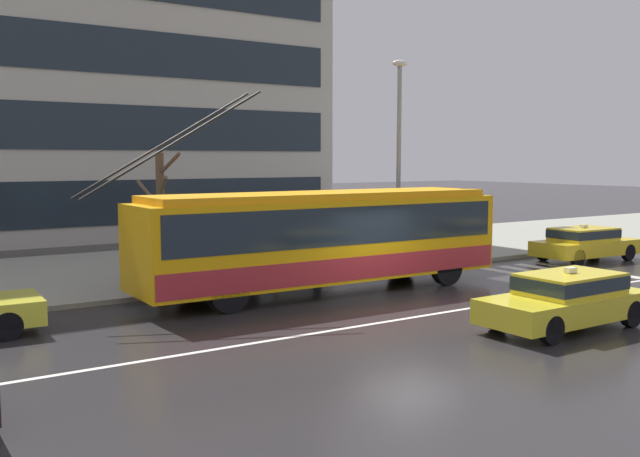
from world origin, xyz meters
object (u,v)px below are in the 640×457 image
object	(u,v)px
taxi_oncoming_near	(567,298)
pedestrian_approaching_curb	(315,225)
bus_shelter	(215,215)
street_tree_bare	(161,212)
taxi_ahead_of_bus	(585,242)
pedestrian_at_shelter	(256,226)
pedestrian_walking_past	(221,225)
trolleybus	(324,237)
street_lamp	(399,145)

from	to	relation	value
taxi_oncoming_near	pedestrian_approaching_curb	distance (m)	9.62
bus_shelter	street_tree_bare	xyz separation A→B (m)	(-1.80, 0.03, 0.18)
taxi_ahead_of_bus	pedestrian_at_shelter	size ratio (longest dim) A/B	2.23
taxi_oncoming_near	pedestrian_walking_past	world-z (taller)	pedestrian_walking_past
taxi_ahead_of_bus	pedestrian_approaching_curb	xyz separation A→B (m)	(-10.32, 2.98, 0.95)
bus_shelter	pedestrian_approaching_curb	size ratio (longest dim) A/B	1.91
pedestrian_approaching_curb	street_tree_bare	size ratio (longest dim) A/B	0.49
taxi_ahead_of_bus	street_tree_bare	xyz separation A→B (m)	(-15.40, 3.76, 1.56)
trolleybus	street_tree_bare	bearing A→B (deg)	135.20
taxi_ahead_of_bus	bus_shelter	distance (m)	14.18
pedestrian_approaching_curb	pedestrian_walking_past	xyz separation A→B (m)	(-2.59, 1.79, 0.00)
taxi_ahead_of_bus	pedestrian_approaching_curb	bearing A→B (deg)	163.88
taxi_ahead_of_bus	street_tree_bare	bearing A→B (deg)	166.29
bus_shelter	pedestrian_walking_past	bearing A→B (deg)	56.63
taxi_oncoming_near	pedestrian_walking_past	distance (m)	11.83
trolleybus	taxi_oncoming_near	size ratio (longest dim) A/B	2.94
taxi_oncoming_near	street_lamp	distance (m)	10.56
street_lamp	trolleybus	bearing A→B (deg)	-151.79
street_tree_bare	trolleybus	bearing A→B (deg)	-44.80
taxi_ahead_of_bus	bus_shelter	size ratio (longest dim) A/B	1.21
trolleybus	street_tree_bare	world-z (taller)	trolleybus
street_lamp	taxi_oncoming_near	bearing A→B (deg)	-107.10
taxi_ahead_of_bus	street_lamp	xyz separation A→B (m)	(-6.80, 2.90, 3.65)
pedestrian_walking_past	taxi_oncoming_near	bearing A→B (deg)	-74.26
bus_shelter	trolleybus	bearing A→B (deg)	-63.19
taxi_ahead_of_bus	street_tree_bare	distance (m)	15.93
bus_shelter	street_tree_bare	world-z (taller)	street_tree_bare
street_lamp	pedestrian_walking_past	bearing A→B (deg)	162.96
trolleybus	pedestrian_at_shelter	xyz separation A→B (m)	(-0.56, 3.11, 0.10)
taxi_oncoming_near	pedestrian_approaching_curb	xyz separation A→B (m)	(-0.60, 9.55, 0.95)
pedestrian_at_shelter	street_tree_bare	bearing A→B (deg)	171.70
pedestrian_approaching_curb	pedestrian_walking_past	bearing A→B (deg)	145.36
taxi_oncoming_near	pedestrian_approaching_curb	size ratio (longest dim) A/B	2.23
pedestrian_at_shelter	street_tree_bare	size ratio (longest dim) A/B	0.51
taxi_oncoming_near	taxi_ahead_of_bus	size ratio (longest dim) A/B	0.97
street_tree_bare	street_lamp	bearing A→B (deg)	-5.69
taxi_ahead_of_bus	pedestrian_approaching_curb	world-z (taller)	pedestrian_approaching_curb
trolleybus	taxi_oncoming_near	bearing A→B (deg)	-72.72
pedestrian_approaching_curb	street_lamp	world-z (taller)	street_lamp
trolleybus	street_lamp	size ratio (longest dim) A/B	1.75
trolleybus	pedestrian_approaching_curb	world-z (taller)	trolleybus
bus_shelter	street_lamp	bearing A→B (deg)	-6.93
taxi_oncoming_near	taxi_ahead_of_bus	bearing A→B (deg)	34.06
pedestrian_approaching_curb	street_tree_bare	distance (m)	5.18
bus_shelter	pedestrian_approaching_curb	xyz separation A→B (m)	(3.28, -0.75, -0.43)
pedestrian_walking_past	taxi_ahead_of_bus	bearing A→B (deg)	-20.29
taxi_ahead_of_bus	bus_shelter	bearing A→B (deg)	164.67
trolleybus	street_tree_bare	xyz separation A→B (m)	(-3.58, 3.55, 0.65)
trolleybus	pedestrian_walking_past	bearing A→B (deg)	103.42
taxi_oncoming_near	pedestrian_at_shelter	distance (m)	10.29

